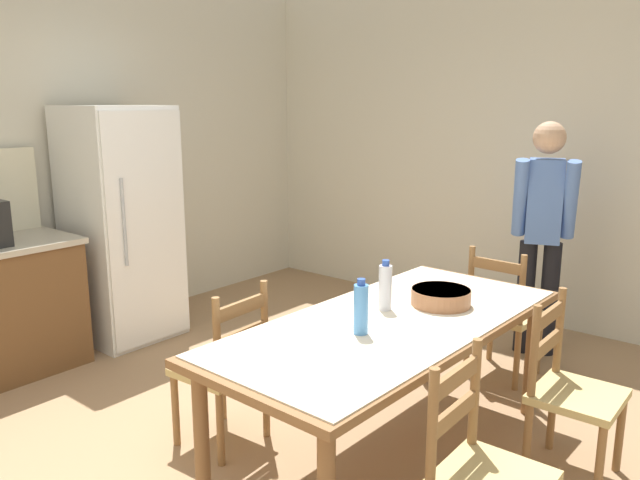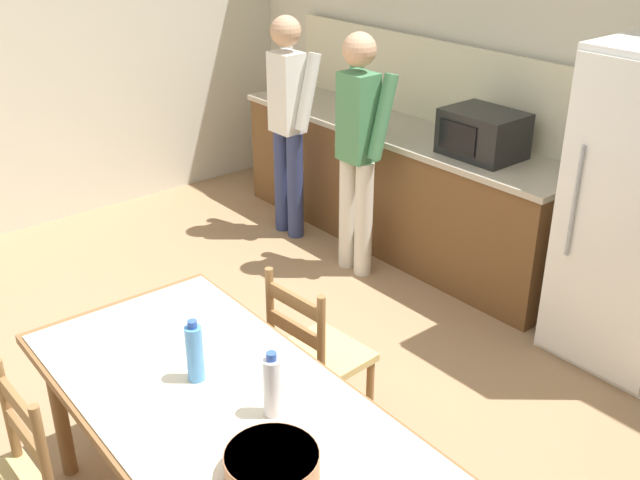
# 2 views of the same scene
# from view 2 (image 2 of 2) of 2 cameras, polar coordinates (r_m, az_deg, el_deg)

# --- Properties ---
(ground_plane) EXTENTS (8.32, 8.32, 0.00)m
(ground_plane) POSITION_cam_2_polar(r_m,az_deg,el_deg) (3.97, -6.37, -14.52)
(ground_plane) COLOR #9E7A56
(wall_back) EXTENTS (6.52, 0.12, 2.90)m
(wall_back) POSITION_cam_2_polar(r_m,az_deg,el_deg) (5.10, 18.97, 11.83)
(wall_back) COLOR beige
(wall_back) RESTS_ON ground
(kitchen_counter) EXTENTS (2.97, 0.66, 0.92)m
(kitchen_counter) POSITION_cam_2_polar(r_m,az_deg,el_deg) (5.72, 5.85, 4.12)
(kitchen_counter) COLOR brown
(kitchen_counter) RESTS_ON ground
(counter_splashback) EXTENTS (2.93, 0.03, 0.60)m
(counter_splashback) POSITION_cam_2_polar(r_m,az_deg,el_deg) (5.71, 8.46, 11.92)
(counter_splashback) COLOR beige
(counter_splashback) RESTS_ON kitchen_counter
(microwave) EXTENTS (0.50, 0.39, 0.30)m
(microwave) POSITION_cam_2_polar(r_m,az_deg,el_deg) (5.02, 12.30, 7.92)
(microwave) COLOR black
(microwave) RESTS_ON kitchen_counter
(dining_table) EXTENTS (2.10, 0.98, 0.77)m
(dining_table) POSITION_cam_2_polar(r_m,az_deg,el_deg) (2.93, -6.65, -14.01)
(dining_table) COLOR brown
(dining_table) RESTS_ON ground
(bottle_near_centre) EXTENTS (0.07, 0.07, 0.27)m
(bottle_near_centre) POSITION_cam_2_polar(r_m,az_deg,el_deg) (2.99, -9.52, -8.45)
(bottle_near_centre) COLOR #4C8ED6
(bottle_near_centre) RESTS_ON dining_table
(bottle_off_centre) EXTENTS (0.07, 0.07, 0.27)m
(bottle_off_centre) POSITION_cam_2_polar(r_m,az_deg,el_deg) (2.78, -3.64, -11.04)
(bottle_off_centre) COLOR silver
(bottle_off_centre) RESTS_ON dining_table
(serving_bowl) EXTENTS (0.32, 0.32, 0.09)m
(serving_bowl) POSITION_cam_2_polar(r_m,az_deg,el_deg) (2.58, -3.69, -16.60)
(serving_bowl) COLOR #9E6642
(serving_bowl) RESTS_ON dining_table
(chair_side_far_left) EXTENTS (0.44, 0.43, 0.91)m
(chair_side_far_left) POSITION_cam_2_polar(r_m,az_deg,el_deg) (3.73, -0.33, -8.85)
(chair_side_far_left) COLOR olive
(chair_side_far_left) RESTS_ON ground
(person_at_sink) EXTENTS (0.43, 0.29, 1.70)m
(person_at_sink) POSITION_cam_2_polar(r_m,az_deg,el_deg) (5.70, -2.43, 9.37)
(person_at_sink) COLOR navy
(person_at_sink) RESTS_ON ground
(person_at_counter) EXTENTS (0.43, 0.29, 1.69)m
(person_at_counter) POSITION_cam_2_polar(r_m,az_deg,el_deg) (5.10, 2.93, 7.35)
(person_at_counter) COLOR silver
(person_at_counter) RESTS_ON ground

